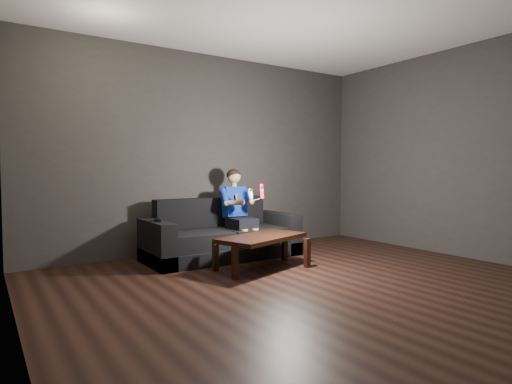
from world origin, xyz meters
TOP-DOWN VIEW (x-y plane):
  - floor at (0.00, 0.00)m, footprint 5.00×5.00m
  - back_wall at (0.00, 2.50)m, footprint 5.00×0.04m
  - left_wall at (-2.50, 0.00)m, footprint 0.04×5.00m
  - right_wall at (2.50, 0.00)m, footprint 0.04×5.00m
  - sofa at (-0.11, 1.95)m, footprint 1.94×0.84m
  - child at (0.11, 1.91)m, footprint 0.44×0.54m
  - wii_remote_red at (0.19, 1.49)m, footprint 0.05×0.07m
  - nunchuk_white at (0.03, 1.50)m, footprint 0.07×0.10m
  - wii_remote_black at (-0.99, 1.88)m, footprint 0.06×0.17m
  - coffee_table at (-0.04, 1.13)m, footprint 1.17×0.84m

SIDE VIEW (x-z plane):
  - floor at x=0.00m, z-range 0.00..0.00m
  - sofa at x=-0.11m, z-range -0.13..0.62m
  - coffee_table at x=-0.04m, z-range 0.14..0.52m
  - wii_remote_black at x=-0.99m, z-range 0.53..0.56m
  - child at x=0.11m, z-range 0.12..1.20m
  - nunchuk_white at x=0.03m, z-range 0.75..0.91m
  - wii_remote_red at x=0.19m, z-range 0.77..0.95m
  - back_wall at x=0.00m, z-range 0.00..2.70m
  - left_wall at x=-2.50m, z-range 0.00..2.70m
  - right_wall at x=2.50m, z-range 0.00..2.70m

